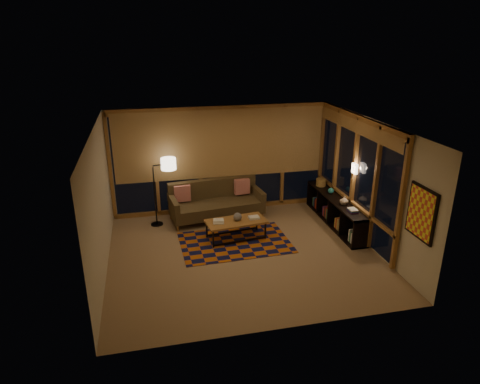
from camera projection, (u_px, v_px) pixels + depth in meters
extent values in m
cube|color=#A07855|center=(243.00, 253.00, 8.99)|extent=(5.50, 5.00, 0.01)
cube|color=beige|center=(243.00, 126.00, 8.03)|extent=(5.50, 5.00, 0.01)
cube|color=beige|center=(221.00, 159.00, 10.79)|extent=(5.50, 0.01, 2.70)
cube|color=beige|center=(282.00, 253.00, 6.23)|extent=(5.50, 0.01, 2.70)
cube|color=beige|center=(99.00, 205.00, 7.94)|extent=(0.01, 5.00, 2.70)
cube|color=beige|center=(369.00, 183.00, 9.07)|extent=(0.01, 5.00, 2.70)
cube|color=#B15413|center=(235.00, 242.00, 9.44)|extent=(2.42, 1.66, 0.01)
sphere|color=#333434|center=(238.00, 217.00, 9.45)|extent=(0.21, 0.21, 0.19)
cylinder|color=#A27C37|center=(321.00, 182.00, 10.91)|extent=(0.30, 0.30, 0.19)
sphere|color=teal|center=(331.00, 191.00, 10.40)|extent=(0.18, 0.18, 0.14)
imported|color=tan|center=(344.00, 200.00, 9.72)|extent=(0.20, 0.20, 0.21)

